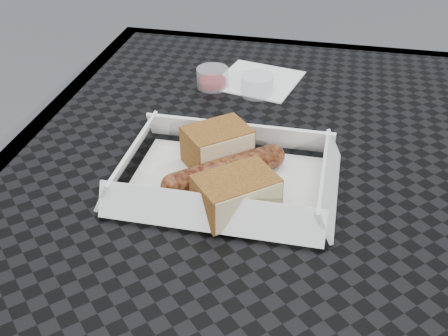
{
  "coord_description": "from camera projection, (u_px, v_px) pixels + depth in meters",
  "views": [
    {
      "loc": [
        0.01,
        -0.6,
        1.13
      ],
      "look_at": [
        -0.1,
        -0.08,
        0.78
      ],
      "focal_mm": 45.0,
      "sensor_mm": 36.0,
      "label": 1
    }
  ],
  "objects": [
    {
      "name": "patio_table",
      "position": [
        313.0,
        209.0,
        0.74
      ],
      "size": [
        0.8,
        0.8,
        0.74
      ],
      "color": "black",
      "rests_on": "ground"
    },
    {
      "name": "bread_far",
      "position": [
        236.0,
        194.0,
        0.6
      ],
      "size": [
        0.1,
        0.1,
        0.04
      ],
      "primitive_type": "cube",
      "rotation": [
        0.0,
        0.0,
        0.71
      ],
      "color": "brown",
      "rests_on": "food_tray"
    },
    {
      "name": "food_tray",
      "position": [
        226.0,
        183.0,
        0.66
      ],
      "size": [
        0.22,
        0.15,
        0.0
      ],
      "primitive_type": "cube",
      "color": "white",
      "rests_on": "patio_table"
    },
    {
      "name": "napkin",
      "position": [
        258.0,
        80.0,
        0.89
      ],
      "size": [
        0.14,
        0.14,
        0.0
      ],
      "primitive_type": "cube",
      "rotation": [
        0.0,
        0.0,
        -0.22
      ],
      "color": "white",
      "rests_on": "patio_table"
    },
    {
      "name": "condiment_cup_empty",
      "position": [
        257.0,
        85.0,
        0.84
      ],
      "size": [
        0.05,
        0.05,
        0.03
      ],
      "primitive_type": "cylinder",
      "color": "silver",
      "rests_on": "patio_table"
    },
    {
      "name": "bratwurst",
      "position": [
        225.0,
        171.0,
        0.65
      ],
      "size": [
        0.13,
        0.11,
        0.03
      ],
      "rotation": [
        0.0,
        0.0,
        0.71
      ],
      "color": "brown",
      "rests_on": "food_tray"
    },
    {
      "name": "condiment_cup_sauce",
      "position": [
        213.0,
        78.0,
        0.87
      ],
      "size": [
        0.05,
        0.05,
        0.03
      ],
      "primitive_type": "cylinder",
      "color": "#930C0A",
      "rests_on": "patio_table"
    },
    {
      "name": "bread_near",
      "position": [
        217.0,
        146.0,
        0.68
      ],
      "size": [
        0.09,
        0.09,
        0.05
      ],
      "primitive_type": "cube",
      "rotation": [
        0.0,
        0.0,
        0.71
      ],
      "color": "brown",
      "rests_on": "food_tray"
    },
    {
      "name": "veg_garnish",
      "position": [
        262.0,
        210.0,
        0.61
      ],
      "size": [
        0.03,
        0.03,
        0.0
      ],
      "color": "#D95009",
      "rests_on": "food_tray"
    }
  ]
}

